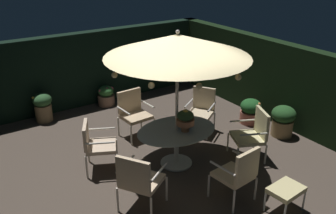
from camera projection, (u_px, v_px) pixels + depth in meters
ground_plane at (167, 167)px, 7.09m from camera, size 6.94×7.90×0.02m
hedge_backdrop_rear at (87, 69)px, 9.61m from camera, size 6.94×0.30×1.90m
hedge_backdrop_right at (289, 86)px, 8.39m from camera, size 0.30×7.90×1.90m
patio_dining_table at (177, 137)px, 6.96m from camera, size 1.56×1.19×0.74m
patio_umbrella at (178, 46)px, 6.26m from camera, size 2.54×2.54×2.59m
centerpiece_planter at (185, 119)px, 6.74m from camera, size 0.33×0.33×0.44m
patio_chair_north at (96, 142)px, 6.77m from camera, size 0.77×0.77×0.96m
patio_chair_northeast at (139, 179)px, 5.68m from camera, size 0.83×0.84×1.03m
patio_chair_east at (239, 172)px, 5.89m from camera, size 0.63×0.64×1.01m
patio_chair_southeast at (253, 132)px, 7.19m from camera, size 0.79×0.81×0.99m
patio_chair_south at (202, 108)px, 8.24m from camera, size 0.79×0.78×0.99m
patio_chair_southwest at (133, 110)px, 8.05m from camera, size 0.67×0.60×1.02m
ottoman_footrest at (286, 191)px, 5.76m from camera, size 0.57×0.45×0.43m
potted_plant_back_center at (43, 106)px, 8.81m from camera, size 0.45×0.45×0.69m
potted_plant_left_near at (251, 111)px, 8.74m from camera, size 0.49×0.49×0.59m
potted_plant_left_far at (283, 120)px, 8.11m from camera, size 0.53×0.53×0.70m
potted_plant_right_far at (106, 96)px, 9.73m from camera, size 0.44×0.44×0.53m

